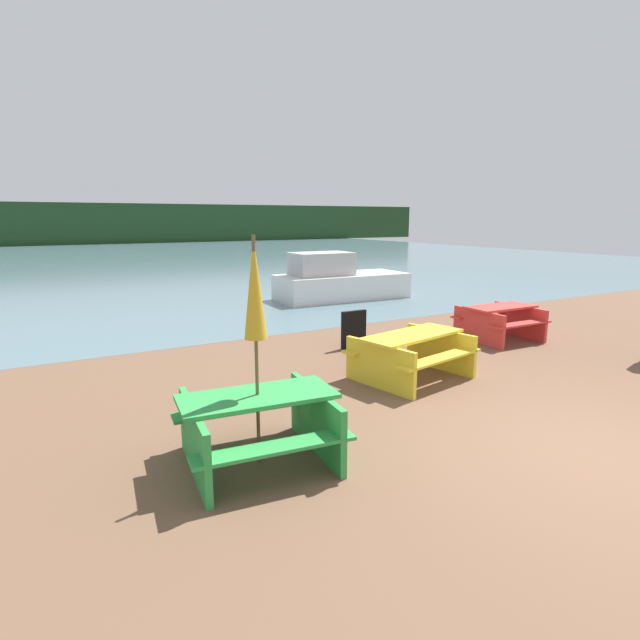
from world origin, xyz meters
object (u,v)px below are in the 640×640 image
umbrella_gold (255,291)px  signboard (354,329)px  picnic_table_red (500,319)px  picnic_table_green (258,422)px  picnic_table_yellow (412,351)px  boat (338,282)px

umbrella_gold → signboard: 5.18m
picnic_table_red → umbrella_gold: size_ratio=0.65×
picnic_table_green → picnic_table_red: (6.60, 2.52, -0.01)m
picnic_table_green → picnic_table_red: size_ratio=1.12×
picnic_table_yellow → signboard: signboard is taller
picnic_table_green → picnic_table_yellow: size_ratio=0.86×
picnic_table_yellow → boat: boat is taller
picnic_table_green → umbrella_gold: umbrella_gold is taller
umbrella_gold → picnic_table_yellow: bearing=23.4°
picnic_table_green → picnic_table_red: 7.07m
picnic_table_green → boat: (6.49, 8.85, 0.11)m
umbrella_gold → picnic_table_green: bearing=0.0°
picnic_table_yellow → signboard: (0.27, 2.09, -0.08)m
picnic_table_yellow → umbrella_gold: umbrella_gold is taller
picnic_table_red → boat: (-0.11, 6.34, 0.12)m
picnic_table_green → signboard: picnic_table_green is taller
picnic_table_green → boat: size_ratio=0.41×
picnic_table_red → signboard: 3.22m
picnic_table_yellow → boat: (3.23, 7.45, 0.10)m
picnic_table_green → picnic_table_yellow: (3.26, 1.41, 0.00)m
picnic_table_green → umbrella_gold: bearing=180.0°
boat → signboard: (-2.96, -5.36, -0.18)m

